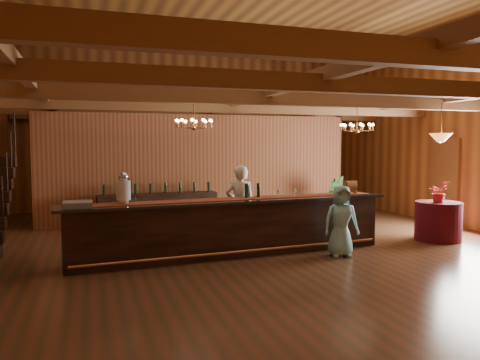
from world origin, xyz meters
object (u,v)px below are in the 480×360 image
object	(u,v)px
chandelier_right	(357,127)
floor_plant	(332,198)
beverage_dispenser	(124,189)
backbar_shelf	(158,210)
pendant_lamp	(441,138)
staff_second	(123,216)
tasting_bar	(233,227)
chandelier_left	(194,123)
bartender	(240,206)
guest	(341,221)
raffle_drum	(350,186)
round_table	(438,221)

from	to	relation	value
chandelier_right	floor_plant	bearing A→B (deg)	76.20
beverage_dispenser	backbar_shelf	bearing A→B (deg)	73.29
beverage_dispenser	pendant_lamp	bearing A→B (deg)	0.29
floor_plant	staff_second	bearing A→B (deg)	-158.02
tasting_bar	backbar_shelf	bearing A→B (deg)	99.95
chandelier_left	bartender	bearing A→B (deg)	-15.19
chandelier_left	staff_second	xyz separation A→B (m)	(-1.55, -0.26, -1.92)
floor_plant	tasting_bar	bearing A→B (deg)	-141.05
beverage_dispenser	floor_plant	world-z (taller)	beverage_dispenser
bartender	floor_plant	xyz separation A→B (m)	(3.68, 2.51, -0.23)
guest	staff_second	bearing A→B (deg)	170.45
beverage_dispenser	staff_second	xyz separation A→B (m)	(0.05, 0.91, -0.64)
raffle_drum	staff_second	xyz separation A→B (m)	(-4.88, 0.65, -0.53)
backbar_shelf	tasting_bar	bearing A→B (deg)	-79.72
backbar_shelf	staff_second	size ratio (longest dim) A/B	2.07
raffle_drum	staff_second	size ratio (longest dim) A/B	0.22
pendant_lamp	guest	size ratio (longest dim) A/B	0.63
chandelier_right	bartender	world-z (taller)	chandelier_right
round_table	tasting_bar	bearing A→B (deg)	179.21
tasting_bar	chandelier_left	xyz separation A→B (m)	(-0.56, 1.06, 2.12)
backbar_shelf	chandelier_left	bearing A→B (deg)	-85.44
backbar_shelf	chandelier_right	bearing A→B (deg)	-33.77
bartender	guest	xyz separation A→B (m)	(1.62, -1.56, -0.18)
tasting_bar	beverage_dispenser	bearing A→B (deg)	178.52
beverage_dispenser	staff_second	bearing A→B (deg)	87.03
raffle_drum	tasting_bar	bearing A→B (deg)	-176.79
tasting_bar	guest	bearing A→B (deg)	-24.84
tasting_bar	round_table	world-z (taller)	tasting_bar
beverage_dispenser	pendant_lamp	xyz separation A→B (m)	(7.15, 0.04, 0.98)
pendant_lamp	floor_plant	size ratio (longest dim) A/B	0.68
chandelier_right	bartender	bearing A→B (deg)	-172.47
chandelier_right	staff_second	bearing A→B (deg)	-175.87
pendant_lamp	guest	bearing A→B (deg)	-166.87
beverage_dispenser	floor_plant	size ratio (longest dim) A/B	0.45
beverage_dispenser	round_table	bearing A→B (deg)	0.29
staff_second	backbar_shelf	bearing A→B (deg)	-121.95
beverage_dispenser	chandelier_left	size ratio (longest dim) A/B	0.75
backbar_shelf	floor_plant	xyz separation A→B (m)	(5.06, -0.52, 0.21)
chandelier_right	pendant_lamp	xyz separation A→B (m)	(1.42, -1.29, -0.27)
raffle_drum	backbar_shelf	distance (m)	5.31
chandelier_left	staff_second	distance (m)	2.48
beverage_dispenser	staff_second	size ratio (longest dim) A/B	0.38
chandelier_left	floor_plant	xyz separation A→B (m)	(4.65, 2.25, -2.04)
tasting_bar	chandelier_left	world-z (taller)	chandelier_left
tasting_bar	bartender	size ratio (longest dim) A/B	3.84
beverage_dispenser	raffle_drum	bearing A→B (deg)	3.03
beverage_dispenser	round_table	distance (m)	7.22
tasting_bar	beverage_dispenser	xyz separation A→B (m)	(-2.15, -0.11, 0.85)
round_table	floor_plant	bearing A→B (deg)	105.08
staff_second	raffle_drum	bearing A→B (deg)	161.00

